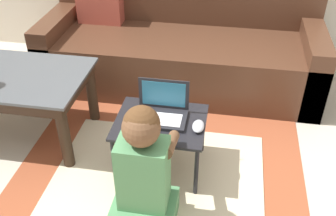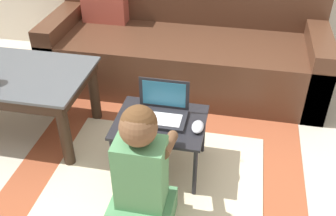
% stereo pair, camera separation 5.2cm
% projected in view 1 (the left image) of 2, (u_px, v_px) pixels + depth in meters
% --- Properties ---
extents(ground_plane, '(16.00, 16.00, 0.00)m').
position_uv_depth(ground_plane, '(168.00, 188.00, 2.29)').
color(ground_plane, beige).
extents(area_rug, '(1.73, 1.64, 0.01)m').
position_uv_depth(area_rug, '(154.00, 191.00, 2.27)').
color(area_rug, '#9E4C2D').
rests_on(area_rug, ground_plane).
extents(couch, '(2.13, 0.83, 0.85)m').
position_uv_depth(couch, '(180.00, 47.00, 3.15)').
color(couch, '#4C2D1E').
rests_on(couch, ground_plane).
extents(laptop_desk, '(0.52, 0.42, 0.36)m').
position_uv_depth(laptop_desk, '(160.00, 127.00, 2.26)').
color(laptop_desk, black).
rests_on(laptop_desk, ground_plane).
extents(laptop, '(0.29, 0.20, 0.21)m').
position_uv_depth(laptop, '(162.00, 112.00, 2.24)').
color(laptop, '#232328').
rests_on(laptop, laptop_desk).
extents(computer_mouse, '(0.07, 0.11, 0.03)m').
position_uv_depth(computer_mouse, '(198.00, 126.00, 2.17)').
color(computer_mouse, '#B2B7C1').
rests_on(computer_mouse, laptop_desk).
extents(person_seated, '(0.33, 0.38, 0.72)m').
position_uv_depth(person_seated, '(144.00, 173.00, 1.92)').
color(person_seated, '#518E5B').
rests_on(person_seated, ground_plane).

